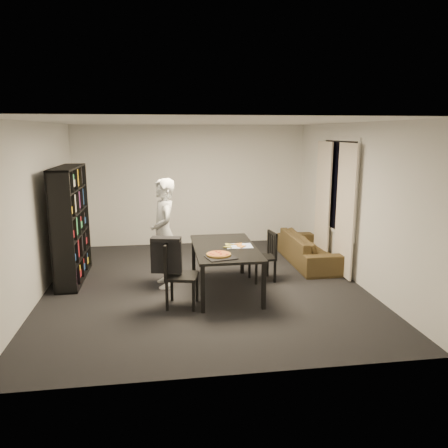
{
  "coord_description": "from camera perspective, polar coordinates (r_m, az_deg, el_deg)",
  "views": [
    {
      "loc": [
        -0.67,
        -6.76,
        2.45
      ],
      "look_at": [
        0.29,
        -0.22,
        1.05
      ],
      "focal_mm": 35.0,
      "sensor_mm": 36.0,
      "label": 1
    }
  ],
  "objects": [
    {
      "name": "draped_jacket",
      "position": [
        6.2,
        -7.56,
        -3.86
      ],
      "size": [
        0.44,
        0.26,
        0.52
      ],
      "rotation": [
        0.0,
        0.0,
        1.36
      ],
      "color": "black",
      "rests_on": "chair_left"
    },
    {
      "name": "chair_left",
      "position": [
        6.24,
        -6.35,
        -6.01
      ],
      "size": [
        0.52,
        0.52,
        0.94
      ],
      "rotation": [
        0.0,
        0.0,
        1.36
      ],
      "color": "black",
      "rests_on": "room"
    },
    {
      "name": "kitchen_towel",
      "position": [
        6.77,
        1.99,
        -2.9
      ],
      "size": [
        0.41,
        0.31,
        0.01
      ],
      "primitive_type": "cube",
      "rotation": [
        0.0,
        0.0,
        -0.03
      ],
      "color": "white",
      "rests_on": "dining_table"
    },
    {
      "name": "bookshelf",
      "position": [
        7.66,
        -19.37,
        -0.03
      ],
      "size": [
        0.35,
        1.5,
        1.9
      ],
      "primitive_type": "cube",
      "color": "black",
      "rests_on": "room"
    },
    {
      "name": "person",
      "position": [
        6.99,
        -7.87,
        -1.22
      ],
      "size": [
        0.51,
        0.69,
        1.74
      ],
      "primitive_type": "imported",
      "rotation": [
        0.0,
        0.0,
        -1.41
      ],
      "color": "white",
      "rests_on": "room"
    },
    {
      "name": "room",
      "position": [
        6.89,
        -2.68,
        2.33
      ],
      "size": [
        5.01,
        5.51,
        2.61
      ],
      "color": "black",
      "rests_on": "ground"
    },
    {
      "name": "baking_tray",
      "position": [
        6.16,
        -0.42,
        -4.39
      ],
      "size": [
        0.47,
        0.41,
        0.01
      ],
      "primitive_type": "cube",
      "rotation": [
        0.0,
        0.0,
        0.25
      ],
      "color": "black",
      "rests_on": "dining_table"
    },
    {
      "name": "pepperoni_pizza",
      "position": [
        6.24,
        -0.7,
        -3.98
      ],
      "size": [
        0.35,
        0.35,
        0.03
      ],
      "rotation": [
        0.0,
        0.0,
        0.24
      ],
      "color": "olive",
      "rests_on": "dining_table"
    },
    {
      "name": "dining_table",
      "position": [
        6.76,
        0.12,
        -3.5
      ],
      "size": [
        0.95,
        1.71,
        0.71
      ],
      "color": "black",
      "rests_on": "room"
    },
    {
      "name": "window_frame",
      "position": [
        8.06,
        14.74,
        4.79
      ],
      "size": [
        0.03,
        1.52,
        1.72
      ],
      "primitive_type": "cube",
      "color": "white",
      "rests_on": "room"
    },
    {
      "name": "window_pane",
      "position": [
        8.07,
        14.77,
        4.79
      ],
      "size": [
        0.02,
        1.4,
        1.6
      ],
      "primitive_type": "cube",
      "color": "black",
      "rests_on": "room"
    },
    {
      "name": "curtain_right",
      "position": [
        8.56,
        12.78,
        2.91
      ],
      "size": [
        0.03,
        0.7,
        2.25
      ],
      "primitive_type": "cube",
      "color": "beige",
      "rests_on": "room"
    },
    {
      "name": "curtain_left",
      "position": [
        7.61,
        15.56,
        1.67
      ],
      "size": [
        0.03,
        0.7,
        2.25
      ],
      "primitive_type": "cube",
      "color": "beige",
      "rests_on": "room"
    },
    {
      "name": "sofa",
      "position": [
        8.44,
        11.05,
        -3.21
      ],
      "size": [
        0.74,
        1.89,
        0.55
      ],
      "primitive_type": "imported",
      "rotation": [
        0.0,
        0.0,
        1.57
      ],
      "color": "#3F3119",
      "rests_on": "room"
    },
    {
      "name": "chair_right",
      "position": [
        7.33,
        5.6,
        -3.75
      ],
      "size": [
        0.43,
        0.43,
        0.83
      ],
      "rotation": [
        0.0,
        0.0,
        -1.43
      ],
      "color": "black",
      "rests_on": "room"
    },
    {
      "name": "pizza_slices",
      "position": [
        6.76,
        1.33,
        -2.83
      ],
      "size": [
        0.46,
        0.43,
        0.01
      ],
      "primitive_type": null,
      "rotation": [
        0.0,
        0.0,
        0.42
      ],
      "color": "gold",
      "rests_on": "dining_table"
    }
  ]
}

